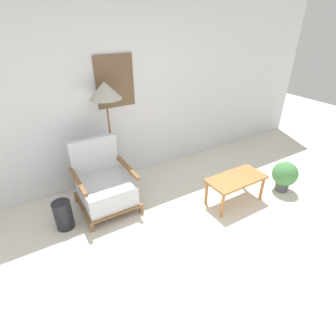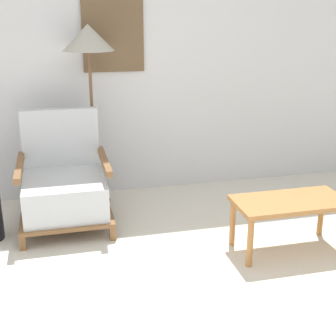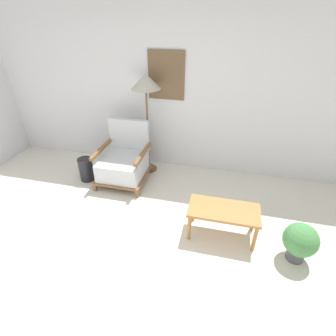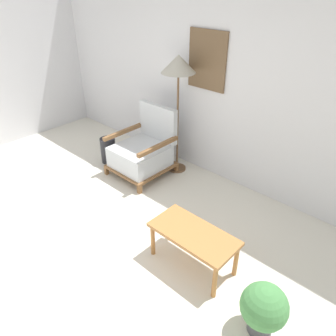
# 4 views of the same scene
# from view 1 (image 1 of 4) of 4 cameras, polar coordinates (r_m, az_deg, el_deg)

# --- Properties ---
(ground_plane) EXTENTS (14.00, 14.00, 0.00)m
(ground_plane) POSITION_cam_1_polar(r_m,az_deg,el_deg) (3.01, 10.31, -22.21)
(ground_plane) COLOR silver
(wall_back) EXTENTS (8.00, 0.09, 2.70)m
(wall_back) POSITION_cam_1_polar(r_m,az_deg,el_deg) (4.06, -11.26, 15.34)
(wall_back) COLOR silver
(wall_back) RESTS_ON ground_plane
(armchair) EXTENTS (0.74, 0.78, 0.93)m
(armchair) POSITION_cam_1_polar(r_m,az_deg,el_deg) (3.71, -13.62, -3.81)
(armchair) COLOR brown
(armchair) RESTS_ON ground_plane
(floor_lamp) EXTENTS (0.44, 0.44, 1.63)m
(floor_lamp) POSITION_cam_1_polar(r_m,az_deg,el_deg) (3.68, -13.45, 15.05)
(floor_lamp) COLOR brown
(floor_lamp) RESTS_ON ground_plane
(coffee_table) EXTENTS (0.84, 0.42, 0.41)m
(coffee_table) POSITION_cam_1_polar(r_m,az_deg,el_deg) (3.80, 14.59, -2.76)
(coffee_table) COLOR #B2753D
(coffee_table) RESTS_ON ground_plane
(vase) EXTENTS (0.22, 0.22, 0.38)m
(vase) POSITION_cam_1_polar(r_m,az_deg,el_deg) (3.59, -21.80, -9.48)
(vase) COLOR black
(vase) RESTS_ON ground_plane
(potted_plant) EXTENTS (0.37, 0.37, 0.48)m
(potted_plant) POSITION_cam_1_polar(r_m,az_deg,el_deg) (4.34, 24.06, -1.37)
(potted_plant) COLOR #4C4C51
(potted_plant) RESTS_ON ground_plane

